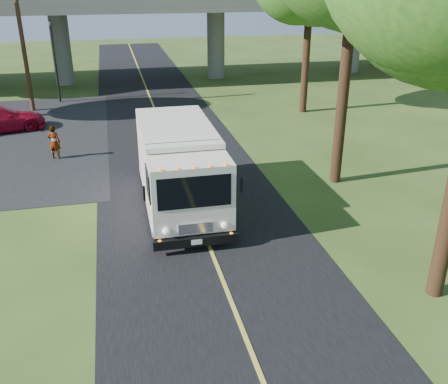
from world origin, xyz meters
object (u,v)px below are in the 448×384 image
object	(u,v)px
traffic_signal	(54,53)
step_van	(179,166)
utility_pole	(22,35)
pedestrian	(54,142)

from	to	relation	value
traffic_signal	step_van	xyz separation A→B (m)	(5.56, -18.01, -1.58)
traffic_signal	utility_pole	distance (m)	2.86
step_van	pedestrian	distance (m)	8.16
traffic_signal	pedestrian	distance (m)	11.82
traffic_signal	step_van	world-z (taller)	traffic_signal
utility_pole	step_van	xyz separation A→B (m)	(7.06, -16.01, -2.97)
traffic_signal	utility_pole	size ratio (longest dim) A/B	0.58
traffic_signal	pedestrian	xyz separation A→B (m)	(0.61, -11.56, -2.40)
step_van	pedestrian	xyz separation A→B (m)	(-4.94, 6.45, -0.82)
pedestrian	utility_pole	bearing A→B (deg)	-59.34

